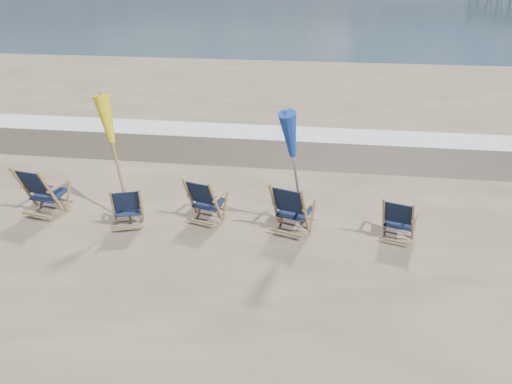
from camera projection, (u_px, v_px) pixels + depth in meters
surf_foam at (286, 133)px, 14.45m from camera, size 200.00×1.40×0.01m
wet_sand_strip at (281, 151)px, 13.10m from camera, size 200.00×2.60×0.00m
beach_chair_0 at (51, 194)px, 9.36m from camera, size 0.83×0.90×1.09m
beach_chair_1 at (141, 207)px, 9.09m from camera, size 0.75×0.79×0.89m
beach_chair_2 at (215, 203)px, 9.13m from camera, size 0.79×0.84×0.96m
beach_chair_3 at (305, 213)px, 8.71m from camera, size 0.87×0.92×1.04m
beach_chair_4 at (412, 223)px, 8.52m from camera, size 0.74×0.78×0.89m
umbrella_yellow at (113, 126)px, 8.82m from camera, size 0.30×0.30×2.40m
umbrella_blue at (298, 132)px, 8.44m from camera, size 0.30×0.30×2.42m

